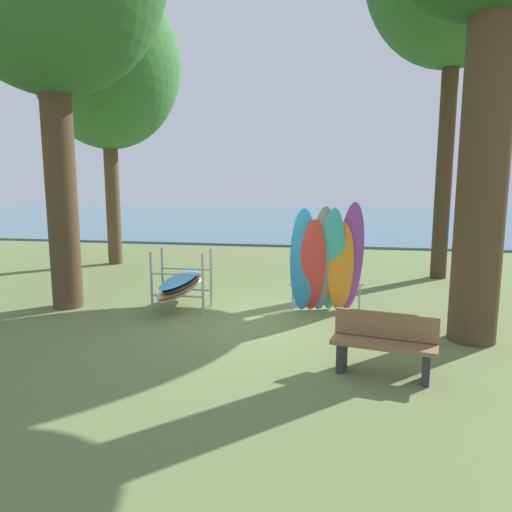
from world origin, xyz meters
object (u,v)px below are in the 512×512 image
(leaning_board_pile, at_px, (327,263))
(park_bench, at_px, (384,343))
(board_storage_rack, at_px, (181,284))
(tree_mid_behind, at_px, (106,64))

(leaning_board_pile, xyz_separation_m, park_bench, (0.89, -2.93, -0.60))
(park_bench, bearing_deg, board_storage_rack, 144.91)
(board_storage_rack, bearing_deg, leaning_board_pile, 3.61)
(board_storage_rack, height_order, park_bench, board_storage_rack)
(tree_mid_behind, distance_m, board_storage_rack, 8.67)
(leaning_board_pile, relative_size, board_storage_rack, 1.07)
(leaning_board_pile, bearing_deg, tree_mid_behind, 145.90)
(tree_mid_behind, height_order, board_storage_rack, tree_mid_behind)
(park_bench, bearing_deg, leaning_board_pile, 106.82)
(leaning_board_pile, relative_size, park_bench, 1.57)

